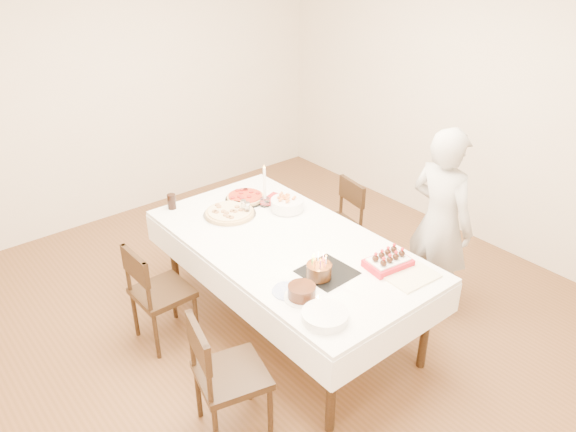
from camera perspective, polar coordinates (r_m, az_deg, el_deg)
floor at (r=4.51m, az=-0.20°, el=-10.30°), size 5.00×5.00×0.00m
wall_back at (r=5.87m, az=-16.26°, el=12.78°), size 4.50×0.04×2.70m
wall_right at (r=5.44m, az=18.83°, el=11.23°), size 0.04×5.00×2.70m
dining_table at (r=4.22m, az=0.00°, el=-7.03°), size 1.66×2.36×0.75m
chair_right_savory at (r=4.94m, az=4.73°, el=-1.04°), size 0.47×0.47×0.80m
chair_left_savory at (r=4.19m, az=-12.64°, el=-7.58°), size 0.42×0.42×0.82m
chair_left_dessert at (r=3.45m, az=-5.74°, el=-15.78°), size 0.53×0.53×0.85m
person at (r=4.38m, az=15.20°, el=-0.73°), size 0.38×0.57×1.52m
pizza_white at (r=4.38m, az=-5.95°, el=0.33°), size 0.43×0.43×0.04m
pizza_pepperoni at (r=4.60m, az=-4.35°, el=1.90°), size 0.42×0.42×0.04m
red_placemat at (r=4.59m, az=-1.06°, el=1.57°), size 0.30×0.30×0.01m
pasta_bowl at (r=4.42m, az=-0.08°, el=1.20°), size 0.30×0.30×0.08m
taper_candle at (r=4.43m, az=-2.39°, el=3.10°), size 0.10×0.10×0.36m
shaker_pair at (r=4.34m, az=-4.16°, el=0.69°), size 0.12×0.12×0.12m
cola_glass at (r=4.53m, az=-11.74°, el=1.45°), size 0.07×0.07×0.12m
layer_cake at (r=3.43m, az=1.40°, el=-7.74°), size 0.24×0.24×0.09m
cake_board at (r=3.69m, az=4.00°, el=-5.75°), size 0.33×0.33×0.01m
birthday_cake at (r=3.59m, az=3.17°, el=-5.13°), size 0.17×0.17×0.16m
strawberry_box at (r=3.78m, az=10.14°, el=-4.60°), size 0.32×0.24×0.07m
box_lid at (r=3.72m, az=12.53°, el=-6.14°), size 0.34×0.24×0.03m
plate_stack at (r=3.28m, az=3.78°, el=-10.10°), size 0.34×0.34×0.06m
china_plate at (r=3.51m, az=0.06°, el=-7.62°), size 0.25×0.25×0.01m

